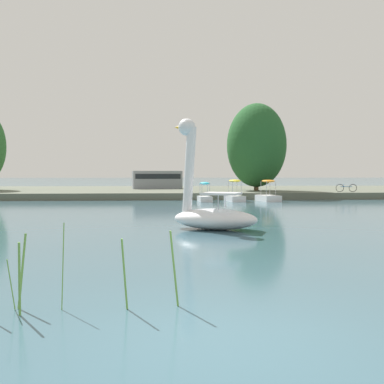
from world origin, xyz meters
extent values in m
plane|color=#385966|center=(0.00, 0.00, 0.00)|extent=(431.94, 431.94, 0.00)
cube|color=#5B6051|center=(0.00, 38.90, 0.27)|extent=(114.90, 20.22, 0.55)
ellipsoid|color=white|center=(1.21, 10.78, 0.39)|extent=(3.53, 2.63, 0.78)
cylinder|color=white|center=(0.26, 11.16, 2.23)|extent=(0.65, 0.54, 3.24)
sphere|color=white|center=(0.17, 11.20, 3.84)|extent=(0.84, 0.84, 0.65)
cone|color=yellow|center=(-0.07, 11.29, 3.84)|extent=(0.57, 0.51, 0.36)
cube|color=white|center=(1.44, 10.68, 1.35)|extent=(1.64, 1.54, 0.08)
cylinder|color=silver|center=(1.63, 11.16, 1.06)|extent=(0.04, 0.04, 0.57)
cylinder|color=silver|center=(1.25, 10.21, 1.06)|extent=(0.04, 0.04, 0.57)
cube|color=white|center=(2.32, 27.22, 0.19)|extent=(1.04, 1.86, 0.39)
ellipsoid|color=#2DB7D1|center=(2.32, 27.22, 1.35)|extent=(0.83, 1.20, 0.20)
cylinder|color=#B7B7BF|center=(1.99, 27.65, 0.87)|extent=(0.04, 0.04, 0.97)
cylinder|color=#B7B7BF|center=(2.58, 27.70, 0.87)|extent=(0.04, 0.04, 0.97)
cylinder|color=#B7B7BF|center=(2.07, 26.74, 0.87)|extent=(0.04, 0.04, 0.97)
cylinder|color=#B7B7BF|center=(2.65, 26.79, 0.87)|extent=(0.04, 0.04, 0.97)
cube|color=white|center=(4.60, 27.28, 0.21)|extent=(1.40, 2.25, 0.42)
ellipsoid|color=yellow|center=(4.60, 27.28, 1.54)|extent=(1.05, 1.38, 0.20)
cylinder|color=#B7B7BF|center=(4.18, 27.72, 0.98)|extent=(0.04, 0.04, 1.12)
cylinder|color=#B7B7BF|center=(4.85, 27.84, 0.98)|extent=(0.04, 0.04, 1.12)
cylinder|color=#B7B7BF|center=(4.35, 26.73, 0.98)|extent=(0.04, 0.04, 1.12)
cylinder|color=#B7B7BF|center=(5.02, 26.84, 0.98)|extent=(0.04, 0.04, 1.12)
cube|color=white|center=(7.12, 27.14, 0.23)|extent=(1.66, 2.30, 0.45)
ellipsoid|color=orange|center=(7.12, 27.14, 1.52)|extent=(1.17, 1.37, 0.20)
cylinder|color=#B7B7BF|center=(6.65, 27.53, 0.99)|extent=(0.04, 0.04, 1.07)
cylinder|color=#B7B7BF|center=(7.38, 27.69, 0.99)|extent=(0.04, 0.04, 1.07)
cylinder|color=#B7B7BF|center=(6.86, 26.59, 0.99)|extent=(0.04, 0.04, 1.07)
cylinder|color=#B7B7BF|center=(7.59, 26.75, 0.99)|extent=(0.04, 0.04, 1.07)
cylinder|color=brown|center=(7.59, 33.65, 2.21)|extent=(0.42, 0.42, 3.33)
ellipsoid|color=#235628|center=(7.59, 33.65, 4.63)|extent=(6.95, 7.05, 7.50)
torus|color=black|center=(15.04, 30.23, 0.88)|extent=(0.66, 0.11, 0.66)
torus|color=black|center=(13.97, 30.35, 0.88)|extent=(0.66, 0.11, 0.66)
cube|color=#1E59A5|center=(14.50, 30.29, 0.99)|extent=(0.97, 0.15, 0.04)
cylinder|color=#1E59A5|center=(14.29, 30.31, 1.08)|extent=(0.03, 0.03, 0.28)
cube|color=gray|center=(-1.46, 39.33, 1.45)|extent=(5.17, 2.50, 1.80)
cube|color=black|center=(-1.46, 39.33, 1.81)|extent=(4.78, 2.48, 0.51)
cylinder|color=#669942|center=(-2.88, 1.49, 0.58)|extent=(0.12, 0.16, 1.15)
cylinder|color=#669942|center=(-1.28, 1.25, 0.56)|extent=(0.10, 0.15, 1.11)
cylinder|color=#669942|center=(-3.00, 1.33, 0.40)|extent=(0.09, 0.13, 0.80)
cylinder|color=#669942|center=(-2.78, 1.07, 0.55)|extent=(0.07, 0.12, 1.10)
cylinder|color=#669942|center=(-0.52, 1.38, 0.60)|extent=(0.15, 0.11, 1.20)
cylinder|color=#669942|center=(-2.23, 1.39, 0.67)|extent=(0.04, 0.12, 1.33)
camera|label=1|loc=(-0.66, -5.38, 2.09)|focal=40.94mm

